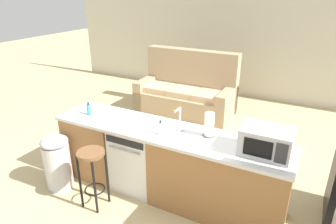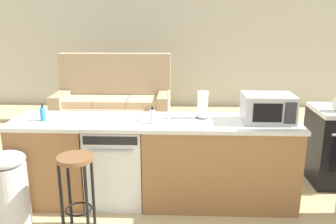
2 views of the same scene
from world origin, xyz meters
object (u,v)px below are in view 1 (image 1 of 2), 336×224
at_px(dishwasher, 139,157).
at_px(soap_bottle, 160,129).
at_px(microwave, 266,141).
at_px(dish_soap_bottle, 89,110).
at_px(bar_stool, 92,167).
at_px(trash_bin, 57,162).
at_px(paper_towel_roll, 209,125).
at_px(couch, 187,93).

relative_size(dishwasher, soap_bottle, 4.77).
bearing_deg(microwave, dishwasher, 179.95).
xyz_separation_m(soap_bottle, dish_soap_bottle, (-1.12, 0.06, 0.00)).
xyz_separation_m(dishwasher, bar_stool, (-0.25, -0.59, 0.11)).
xyz_separation_m(microwave, trash_bin, (-2.45, -0.53, -0.66)).
relative_size(paper_towel_roll, bar_stool, 0.38).
bearing_deg(couch, bar_stool, -85.29).
bearing_deg(trash_bin, paper_towel_roll, 19.27).
height_order(dishwasher, microwave, microwave).
bearing_deg(dish_soap_bottle, trash_bin, -111.93).
xyz_separation_m(paper_towel_roll, couch, (-1.42, 2.57, -0.64)).
bearing_deg(trash_bin, microwave, 12.16).
bearing_deg(soap_bottle, trash_bin, -162.59).
xyz_separation_m(dish_soap_bottle, trash_bin, (-0.19, -0.47, -0.59)).
height_order(dishwasher, couch, couch).
xyz_separation_m(microwave, dish_soap_bottle, (-2.26, -0.06, -0.07)).
bearing_deg(couch, dishwasher, -78.93).
relative_size(bar_stool, trash_bin, 1.00).
bearing_deg(bar_stool, paper_towel_roll, 31.16).
bearing_deg(paper_towel_roll, dishwasher, -173.50).
height_order(microwave, bar_stool, microwave).
distance_m(dishwasher, paper_towel_roll, 1.09).
xyz_separation_m(dishwasher, paper_towel_roll, (0.90, 0.10, 0.62)).
relative_size(soap_bottle, bar_stool, 0.24).
height_order(microwave, soap_bottle, microwave).
height_order(paper_towel_roll, bar_stool, paper_towel_roll).
distance_m(dish_soap_bottle, bar_stool, 0.84).
distance_m(bar_stool, couch, 3.28).
height_order(paper_towel_roll, dish_soap_bottle, paper_towel_roll).
height_order(dish_soap_bottle, bar_stool, dish_soap_bottle).
distance_m(dish_soap_bottle, couch, 2.80).
xyz_separation_m(bar_stool, trash_bin, (-0.66, 0.06, -0.16)).
bearing_deg(couch, trash_bin, -96.91).
bearing_deg(trash_bin, dish_soap_bottle, 68.07).
xyz_separation_m(trash_bin, couch, (0.39, 3.20, 0.02)).
relative_size(dishwasher, dish_soap_bottle, 4.77).
xyz_separation_m(paper_towel_roll, bar_stool, (-1.15, -0.70, -0.50)).
bearing_deg(trash_bin, soap_bottle, 17.41).
relative_size(microwave, couch, 0.25).
height_order(dishwasher, trash_bin, dishwasher).
height_order(bar_stool, trash_bin, same).
height_order(microwave, paper_towel_roll, paper_towel_roll).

